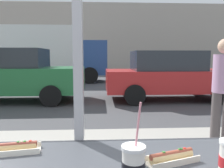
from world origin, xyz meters
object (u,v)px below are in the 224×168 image
Objects in this scene: soda_cup_left at (133,166)px; hotdog_tray_far at (171,157)px; box_truck at (43,53)px; parked_car_green at (11,75)px; parked_car_red at (169,75)px; pedestrian at (223,86)px; hotdog_tray_near at (13,148)px.

hotdog_tray_far is (0.19, 0.18, -0.06)m from soda_cup_left.
box_truck is at bearing 106.14° from hotdog_tray_far.
soda_cup_left is 1.20× the size of hotdog_tray_far.
parked_car_green is (-3.21, 6.64, -0.15)m from hotdog_tray_far.
pedestrian is at bearing -96.92° from parked_car_red.
parked_car_red reaches higher than hotdog_tray_far.
parked_car_red is 2.67× the size of pedestrian.
hotdog_tray_near is 0.06× the size of parked_car_red.
soda_cup_left is 7.46m from parked_car_green.
hotdog_tray_near is (-0.53, 0.32, -0.06)m from soda_cup_left.
hotdog_tray_near is at bearing -113.08° from parked_car_red.
hotdog_tray_far is 0.06× the size of parked_car_red.
pedestrian is (1.52, 2.30, -0.00)m from hotdog_tray_far.
soda_cup_left is at bearing -30.62° from hotdog_tray_near.
box_truck is (-2.88, 12.32, 0.65)m from hotdog_tray_near.
soda_cup_left is 13.11m from box_truck.
box_truck reaches higher than parked_car_green.
parked_car_green reaches higher than parked_car_red.
box_truck is at bearing 134.14° from parked_car_red.
hotdog_tray_far is 0.16× the size of pedestrian.
hotdog_tray_far is at bearing -107.11° from parked_car_red.
box_truck is 11.40m from pedestrian.
parked_car_green reaches higher than soda_cup_left.
parked_car_green is at bearing 110.92° from hotdog_tray_near.
pedestrian is at bearing 56.63° from hotdog_tray_far.
box_truck is at bearing 103.14° from hotdog_tray_near.
hotdog_tray_far is 2.76m from pedestrian.
hotdog_tray_near is 0.74m from hotdog_tray_far.
box_truck is 4.31× the size of pedestrian.
parked_car_red is at bearing -45.86° from box_truck.
pedestrian is at bearing 55.42° from soda_cup_left.
hotdog_tray_far is at bearing -73.86° from box_truck.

